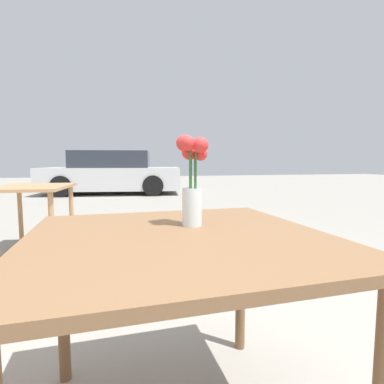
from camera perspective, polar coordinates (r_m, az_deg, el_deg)
The scene contains 4 objects.
table_front at distance 1.03m, azimuth -2.60°, elevation -12.84°, with size 1.01×0.98×0.74m.
flower_vase at distance 1.12m, azimuth -0.02°, elevation 2.08°, with size 0.12×0.13×0.34m.
table_back at distance 3.59m, azimuth -28.00°, elevation -0.75°, with size 0.77×0.96×0.73m.
parked_car at distance 9.71m, azimuth -14.93°, elevation 3.43°, with size 4.33×2.41×1.31m.
Camera 1 is at (-0.19, -0.96, 0.97)m, focal length 28.00 mm.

